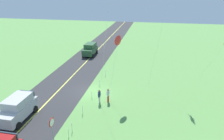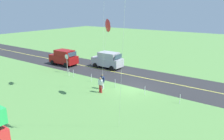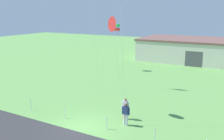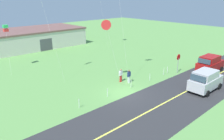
{
  "view_description": "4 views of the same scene",
  "coord_description": "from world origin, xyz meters",
  "px_view_note": "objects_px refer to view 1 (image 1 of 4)",
  "views": [
    {
      "loc": [
        21.99,
        7.16,
        11.83
      ],
      "look_at": [
        -1.92,
        2.39,
        2.32
      ],
      "focal_mm": 33.19,
      "sensor_mm": 36.0,
      "label": 1
    },
    {
      "loc": [
        -10.27,
        18.15,
        8.1
      ],
      "look_at": [
        0.44,
        2.91,
        2.66
      ],
      "focal_mm": 33.82,
      "sensor_mm": 36.0,
      "label": 2
    },
    {
      "loc": [
        8.97,
        -12.13,
        7.52
      ],
      "look_at": [
        0.46,
        3.51,
        3.32
      ],
      "focal_mm": 39.08,
      "sensor_mm": 36.0,
      "label": 3
    },
    {
      "loc": [
        -15.35,
        -14.62,
        9.72
      ],
      "look_at": [
        0.49,
        2.62,
        1.84
      ],
      "focal_mm": 35.57,
      "sensor_mm": 36.0,
      "label": 4
    }
  ],
  "objects_px": {
    "car_suv_foreground": "(18,108)",
    "car_parked_west_far": "(90,49)",
    "kite_red_low": "(118,41)",
    "person_adult_near": "(108,95)",
    "person_adult_companion": "(99,96)",
    "stop_sign": "(52,126)"
  },
  "relations": [
    {
      "from": "person_adult_companion",
      "to": "car_suv_foreground",
      "type": "bearing_deg",
      "value": -35.63
    },
    {
      "from": "car_parked_west_far",
      "to": "stop_sign",
      "type": "relative_size",
      "value": 1.72
    },
    {
      "from": "stop_sign",
      "to": "kite_red_low",
      "type": "xyz_separation_m",
      "value": [
        -9.17,
        3.67,
        4.9
      ]
    },
    {
      "from": "person_adult_companion",
      "to": "kite_red_low",
      "type": "bearing_deg",
      "value": 160.04
    },
    {
      "from": "car_parked_west_far",
      "to": "person_adult_near",
      "type": "height_order",
      "value": "car_parked_west_far"
    },
    {
      "from": "kite_red_low",
      "to": "person_adult_near",
      "type": "bearing_deg",
      "value": -30.04
    },
    {
      "from": "car_suv_foreground",
      "to": "car_parked_west_far",
      "type": "xyz_separation_m",
      "value": [
        -21.68,
        0.68,
        0.0
      ]
    },
    {
      "from": "car_parked_west_far",
      "to": "stop_sign",
      "type": "bearing_deg",
      "value": 10.14
    },
    {
      "from": "car_suv_foreground",
      "to": "kite_red_low",
      "type": "bearing_deg",
      "value": 126.12
    },
    {
      "from": "person_adult_near",
      "to": "kite_red_low",
      "type": "distance_m",
      "value": 6.08
    },
    {
      "from": "person_adult_companion",
      "to": "kite_red_low",
      "type": "relative_size",
      "value": 0.22
    },
    {
      "from": "car_suv_foreground",
      "to": "kite_red_low",
      "type": "xyz_separation_m",
      "value": [
        -6.37,
        8.73,
        5.54
      ]
    },
    {
      "from": "car_suv_foreground",
      "to": "stop_sign",
      "type": "bearing_deg",
      "value": 61.06
    },
    {
      "from": "car_parked_west_far",
      "to": "person_adult_companion",
      "type": "distance_m",
      "value": 18.37
    },
    {
      "from": "car_suv_foreground",
      "to": "person_adult_companion",
      "type": "height_order",
      "value": "car_suv_foreground"
    },
    {
      "from": "person_adult_near",
      "to": "kite_red_low",
      "type": "height_order",
      "value": "kite_red_low"
    },
    {
      "from": "person_adult_near",
      "to": "kite_red_low",
      "type": "bearing_deg",
      "value": 150.1
    },
    {
      "from": "car_parked_west_far",
      "to": "car_suv_foreground",
      "type": "bearing_deg",
      "value": -1.8
    },
    {
      "from": "stop_sign",
      "to": "person_adult_near",
      "type": "xyz_separation_m",
      "value": [
        -7.69,
        2.81,
        -0.94
      ]
    },
    {
      "from": "person_adult_near",
      "to": "stop_sign",
      "type": "bearing_deg",
      "value": -19.97
    },
    {
      "from": "stop_sign",
      "to": "person_adult_companion",
      "type": "xyz_separation_m",
      "value": [
        -7.23,
        1.93,
        -0.94
      ]
    },
    {
      "from": "person_adult_near",
      "to": "kite_red_low",
      "type": "xyz_separation_m",
      "value": [
        -1.48,
        0.86,
        5.83
      ]
    }
  ]
}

